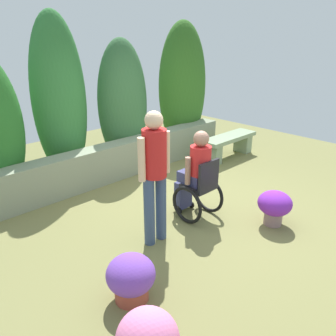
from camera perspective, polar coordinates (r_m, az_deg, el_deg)
ground_plane at (r=5.43m, az=3.86°, el=-6.51°), size 10.14×10.14×0.00m
stone_retaining_wall at (r=6.54m, az=-7.79°, el=1.54°), size 5.19×0.37×0.67m
hedge_backdrop at (r=6.76m, az=-10.30°, el=10.94°), size 5.48×0.98×2.95m
stone_bench at (r=7.59m, az=10.13°, el=4.11°), size 1.46×0.44×0.49m
person_in_wheelchair at (r=4.92m, az=4.87°, el=-1.64°), size 0.53×0.66×1.33m
person_standing_companion at (r=4.15m, az=-2.26°, el=-0.33°), size 0.49×0.30×1.74m
flower_pot_purple_near at (r=3.62m, az=-6.24°, el=-17.82°), size 0.50×0.50×0.51m
flower_pot_terracotta_by_wall at (r=5.06m, az=17.45°, el=-6.01°), size 0.48×0.48×0.51m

